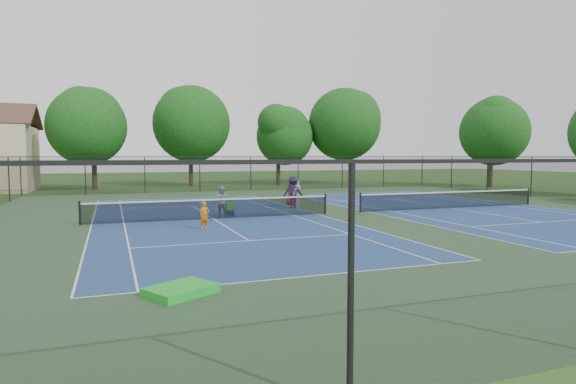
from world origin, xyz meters
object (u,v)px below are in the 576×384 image
object	(u,v)px
tree_back_c	(278,133)
instructor	(221,201)
tree_back_a	(93,123)
bystander_c	(291,193)
ball_crate	(230,213)
bystander_b	(293,192)
bystander_a	(297,194)
tree_back_b	(190,121)
tree_side_e	(492,127)
child_player	(205,215)
ball_hopper	(230,206)
tree_back_d	(351,121)

from	to	relation	value
tree_back_c	instructor	xyz separation A→B (m)	(-11.42, -24.11, -4.72)
tree_back_a	bystander_c	bearing A→B (deg)	-57.91
ball_crate	bystander_b	bearing A→B (deg)	28.64
ball_crate	bystander_a	bearing A→B (deg)	27.42
tree_back_a	ball_crate	bearing A→B (deg)	-73.07
tree_back_b	instructor	size ratio (longest dim) A/B	6.57
tree_side_e	tree_back_a	bearing A→B (deg)	164.48
child_player	bystander_a	bearing A→B (deg)	29.80
instructor	ball_crate	xyz separation A→B (m)	(0.44, 0.03, -0.62)
child_player	ball_crate	bearing A→B (deg)	49.14
tree_back_c	child_player	size ratio (longest dim) A/B	7.12
bystander_c	ball_hopper	bearing A→B (deg)	43.90
bystander_b	tree_back_b	bearing A→B (deg)	-64.41
tree_back_a	tree_back_b	world-z (taller)	tree_back_b
tree_back_b	tree_side_e	xyz separation A→B (m)	(27.00, -12.00, -0.79)
tree_back_d	bystander_c	bearing A→B (deg)	-126.65
tree_back_c	tree_side_e	distance (m)	21.10
tree_back_d	bystander_b	world-z (taller)	tree_back_d
instructor	child_player	bearing A→B (deg)	87.56
tree_back_d	tree_side_e	world-z (taller)	tree_back_d
child_player	bystander_c	xyz separation A→B (m)	(6.89, 8.17, 0.17)
tree_side_e	instructor	bearing A→B (deg)	-155.98
instructor	bystander_c	distance (m)	6.73
instructor	bystander_c	bearing A→B (deg)	-122.94
tree_back_c	bystander_b	bearing A→B (deg)	-106.91
bystander_c	tree_back_b	bearing A→B (deg)	-78.52
tree_back_b	tree_back_d	world-z (taller)	tree_back_d
tree_back_b	ball_hopper	world-z (taller)	tree_back_b
tree_back_b	instructor	bearing A→B (deg)	-95.50
ball_hopper	tree_back_a	bearing A→B (deg)	106.93
tree_side_e	tree_back_b	bearing A→B (deg)	156.04
tree_back_a	bystander_c	distance (m)	23.00
tree_back_a	tree_side_e	xyz separation A→B (m)	(36.00, -10.00, -0.23)
tree_back_b	bystander_c	xyz separation A→B (m)	(2.89, -20.97, -5.83)
tree_back_d	child_player	xyz separation A→B (m)	(-21.00, -27.14, -6.24)
bystander_b	ball_hopper	xyz separation A→B (m)	(-4.38, -2.39, -0.44)
tree_back_d	tree_side_e	xyz separation A→B (m)	(10.00, -10.00, -1.02)
bystander_b	bystander_c	size ratio (longest dim) A/B	1.22
tree_back_d	child_player	distance (m)	34.88
bystander_b	ball_crate	xyz separation A→B (m)	(-4.38, -2.39, -0.78)
bystander_a	bystander_c	distance (m)	1.72
bystander_a	tree_back_d	bearing A→B (deg)	-166.31
ball_crate	tree_back_a	bearing A→B (deg)	106.93
child_player	ball_hopper	size ratio (longest dim) A/B	2.95
child_player	tree_back_b	bearing A→B (deg)	67.92
ball_crate	tree_back_d	bearing A→B (deg)	50.59
child_player	tree_back_d	bearing A→B (deg)	38.01
tree_back_c	ball_hopper	world-z (taller)	tree_back_c
tree_side_e	bystander_c	size ratio (longest dim) A/B	5.81
ball_crate	ball_hopper	bearing A→B (deg)	0.00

